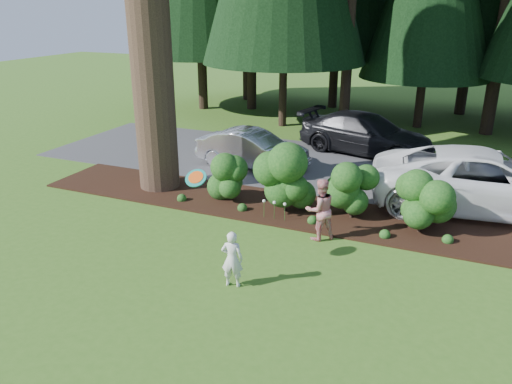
# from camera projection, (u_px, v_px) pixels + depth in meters

# --- Properties ---
(ground) EXTENTS (80.00, 80.00, 0.00)m
(ground) POSITION_uv_depth(u_px,v_px,m) (248.00, 262.00, 11.37)
(ground) COLOR #38621C
(ground) RESTS_ON ground
(mulch_bed) EXTENTS (16.00, 2.50, 0.05)m
(mulch_bed) POSITION_uv_depth(u_px,v_px,m) (295.00, 210.00, 14.15)
(mulch_bed) COLOR black
(mulch_bed) RESTS_ON ground
(driveway) EXTENTS (22.00, 6.00, 0.03)m
(driveway) POSITION_uv_depth(u_px,v_px,m) (334.00, 168.00, 17.81)
(driveway) COLOR #38383A
(driveway) RESTS_ON ground
(shrub_row) EXTENTS (6.53, 1.60, 1.61)m
(shrub_row) POSITION_uv_depth(u_px,v_px,m) (321.00, 189.00, 13.49)
(shrub_row) COLOR #133E13
(shrub_row) RESTS_ON ground
(lily_cluster) EXTENTS (0.69, 0.09, 0.57)m
(lily_cluster) POSITION_uv_depth(u_px,v_px,m) (274.00, 203.00, 13.37)
(lily_cluster) COLOR #133E13
(lily_cluster) RESTS_ON ground
(car_silver_wagon) EXTENTS (4.13, 1.80, 1.32)m
(car_silver_wagon) POSITION_uv_depth(u_px,v_px,m) (252.00, 149.00, 17.61)
(car_silver_wagon) COLOR silver
(car_silver_wagon) RESTS_ON driveway
(car_white_suv) EXTENTS (6.53, 3.72, 1.72)m
(car_white_suv) POSITION_uv_depth(u_px,v_px,m) (485.00, 181.00, 13.87)
(car_white_suv) COLOR white
(car_white_suv) RESTS_ON driveway
(car_dark_suv) EXTENTS (5.60, 3.21, 1.53)m
(car_dark_suv) POSITION_uv_depth(u_px,v_px,m) (366.00, 134.00, 19.27)
(car_dark_suv) COLOR black
(car_dark_suv) RESTS_ON driveway
(child) EXTENTS (0.51, 0.39, 1.24)m
(child) POSITION_uv_depth(u_px,v_px,m) (232.00, 259.00, 10.20)
(child) COLOR silver
(child) RESTS_ON ground
(adult) EXTENTS (0.97, 0.95, 1.58)m
(adult) POSITION_uv_depth(u_px,v_px,m) (320.00, 209.00, 12.22)
(adult) COLOR red
(adult) RESTS_ON ground
(frisbee) EXTENTS (0.46, 0.38, 0.30)m
(frisbee) POSITION_uv_depth(u_px,v_px,m) (196.00, 178.00, 10.19)
(frisbee) COLOR #178375
(frisbee) RESTS_ON ground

